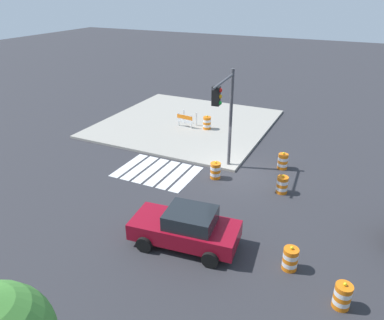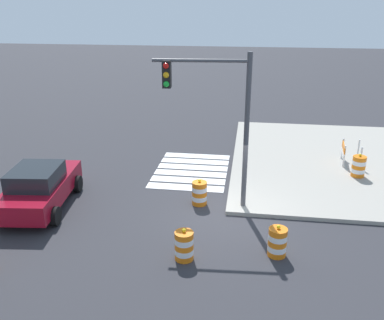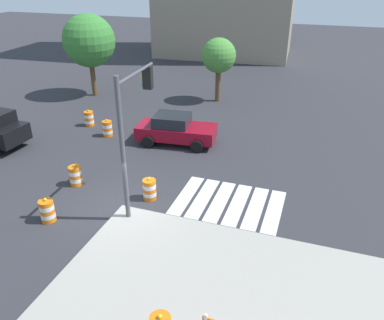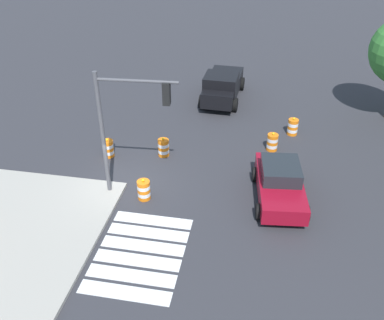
{
  "view_description": "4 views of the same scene",
  "coord_description": "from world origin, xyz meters",
  "px_view_note": "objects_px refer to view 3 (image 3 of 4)",
  "views": [
    {
      "loc": [
        -5.66,
        17.43,
        9.51
      ],
      "look_at": [
        2.25,
        0.85,
        0.7
      ],
      "focal_mm": 34.08,
      "sensor_mm": 36.0,
      "label": 1
    },
    {
      "loc": [
        -13.29,
        -0.7,
        7.15
      ],
      "look_at": [
        2.14,
        1.51,
        1.23
      ],
      "focal_mm": 39.07,
      "sensor_mm": 36.0,
      "label": 2
    },
    {
      "loc": [
        7.0,
        -11.47,
        8.82
      ],
      "look_at": [
        2.11,
        2.57,
        1.33
      ],
      "focal_mm": 36.03,
      "sensor_mm": 36.0,
      "label": 3
    },
    {
      "loc": [
        14.85,
        5.74,
        11.39
      ],
      "look_at": [
        -0.12,
        3.0,
        1.66
      ],
      "focal_mm": 39.58,
      "sensor_mm": 36.0,
      "label": 4
    }
  ],
  "objects_px": {
    "traffic_barrel_near_corner": "(150,189)",
    "street_tree_streetside_mid": "(89,41)",
    "traffic_barrel_far_curb": "(47,211)",
    "traffic_light_pole": "(133,115)",
    "traffic_barrel_median_near": "(76,176)",
    "street_tree_streetside_near": "(219,56)",
    "sports_car": "(175,129)",
    "traffic_barrel_crosswalk_end": "(89,119)",
    "traffic_barrel_median_far": "(107,129)"
  },
  "relations": [
    {
      "from": "traffic_light_pole",
      "to": "traffic_barrel_near_corner",
      "type": "bearing_deg",
      "value": 63.98
    },
    {
      "from": "traffic_barrel_crosswalk_end",
      "to": "street_tree_streetside_mid",
      "type": "distance_m",
      "value": 7.32
    },
    {
      "from": "traffic_barrel_crosswalk_end",
      "to": "traffic_light_pole",
      "type": "height_order",
      "value": "traffic_light_pole"
    },
    {
      "from": "sports_car",
      "to": "street_tree_streetside_near",
      "type": "xyz_separation_m",
      "value": [
        0.15,
        7.99,
        2.42
      ]
    },
    {
      "from": "traffic_barrel_far_curb",
      "to": "sports_car",
      "type": "bearing_deg",
      "value": 76.97
    },
    {
      "from": "sports_car",
      "to": "traffic_barrel_crosswalk_end",
      "type": "xyz_separation_m",
      "value": [
        -5.98,
        0.69,
        -0.36
      ]
    },
    {
      "from": "sports_car",
      "to": "traffic_barrel_median_far",
      "type": "xyz_separation_m",
      "value": [
        -4.08,
        -0.38,
        -0.36
      ]
    },
    {
      "from": "traffic_barrel_near_corner",
      "to": "street_tree_streetside_near",
      "type": "distance_m",
      "value": 14.06
    },
    {
      "from": "traffic_barrel_crosswalk_end",
      "to": "traffic_light_pole",
      "type": "distance_m",
      "value": 10.33
    },
    {
      "from": "traffic_barrel_median_far",
      "to": "street_tree_streetside_mid",
      "type": "relative_size",
      "value": 0.17
    },
    {
      "from": "sports_car",
      "to": "traffic_barrel_median_near",
      "type": "relative_size",
      "value": 4.39
    },
    {
      "from": "traffic_barrel_median_near",
      "to": "traffic_barrel_median_far",
      "type": "height_order",
      "value": "same"
    },
    {
      "from": "sports_car",
      "to": "traffic_light_pole",
      "type": "bearing_deg",
      "value": -82.41
    },
    {
      "from": "traffic_barrel_near_corner",
      "to": "traffic_barrel_crosswalk_end",
      "type": "height_order",
      "value": "same"
    },
    {
      "from": "traffic_barrel_far_curb",
      "to": "traffic_light_pole",
      "type": "xyz_separation_m",
      "value": [
        2.8,
        2.22,
        3.46
      ]
    },
    {
      "from": "traffic_barrel_median_far",
      "to": "traffic_barrel_crosswalk_end",
      "type": "bearing_deg",
      "value": 150.72
    },
    {
      "from": "traffic_barrel_median_near",
      "to": "traffic_barrel_near_corner",
      "type": "bearing_deg",
      "value": 0.08
    },
    {
      "from": "traffic_barrel_far_curb",
      "to": "traffic_light_pole",
      "type": "relative_size",
      "value": 0.19
    },
    {
      "from": "traffic_light_pole",
      "to": "street_tree_streetside_near",
      "type": "relative_size",
      "value": 1.23
    },
    {
      "from": "traffic_barrel_near_corner",
      "to": "traffic_barrel_far_curb",
      "type": "bearing_deg",
      "value": -138.13
    },
    {
      "from": "traffic_barrel_crosswalk_end",
      "to": "traffic_barrel_median_far",
      "type": "relative_size",
      "value": 1.0
    },
    {
      "from": "sports_car",
      "to": "street_tree_streetside_mid",
      "type": "xyz_separation_m",
      "value": [
        -9.07,
        6.27,
        3.21
      ]
    },
    {
      "from": "traffic_barrel_near_corner",
      "to": "street_tree_streetside_mid",
      "type": "relative_size",
      "value": 0.17
    },
    {
      "from": "traffic_barrel_crosswalk_end",
      "to": "street_tree_streetside_near",
      "type": "height_order",
      "value": "street_tree_streetside_near"
    },
    {
      "from": "traffic_barrel_near_corner",
      "to": "traffic_light_pole",
      "type": "xyz_separation_m",
      "value": [
        -0.24,
        -0.5,
        3.46
      ]
    },
    {
      "from": "traffic_barrel_median_near",
      "to": "street_tree_streetside_mid",
      "type": "height_order",
      "value": "street_tree_streetside_mid"
    },
    {
      "from": "sports_car",
      "to": "street_tree_streetside_near",
      "type": "height_order",
      "value": "street_tree_streetside_near"
    },
    {
      "from": "traffic_barrel_median_far",
      "to": "street_tree_streetside_near",
      "type": "relative_size",
      "value": 0.23
    },
    {
      "from": "traffic_barrel_far_curb",
      "to": "traffic_light_pole",
      "type": "height_order",
      "value": "traffic_light_pole"
    },
    {
      "from": "sports_car",
      "to": "traffic_barrel_far_curb",
      "type": "bearing_deg",
      "value": -103.03
    },
    {
      "from": "sports_car",
      "to": "street_tree_streetside_mid",
      "type": "bearing_deg",
      "value": 145.34
    },
    {
      "from": "traffic_barrel_median_near",
      "to": "street_tree_streetside_near",
      "type": "height_order",
      "value": "street_tree_streetside_near"
    },
    {
      "from": "traffic_barrel_crosswalk_end",
      "to": "traffic_barrel_far_curb",
      "type": "bearing_deg",
      "value": -66.35
    },
    {
      "from": "traffic_barrel_median_far",
      "to": "street_tree_streetside_near",
      "type": "xyz_separation_m",
      "value": [
        4.24,
        8.37,
        2.78
      ]
    },
    {
      "from": "traffic_barrel_near_corner",
      "to": "street_tree_streetside_mid",
      "type": "height_order",
      "value": "street_tree_streetside_mid"
    },
    {
      "from": "traffic_barrel_crosswalk_end",
      "to": "sports_car",
      "type": "bearing_deg",
      "value": -6.57
    },
    {
      "from": "traffic_barrel_far_curb",
      "to": "street_tree_streetside_near",
      "type": "height_order",
      "value": "street_tree_streetside_near"
    },
    {
      "from": "traffic_barrel_near_corner",
      "to": "traffic_barrel_crosswalk_end",
      "type": "xyz_separation_m",
      "value": [
        -7.06,
        6.45,
        0.0
      ]
    },
    {
      "from": "traffic_barrel_median_near",
      "to": "street_tree_streetside_mid",
      "type": "relative_size",
      "value": 0.17
    },
    {
      "from": "traffic_barrel_median_near",
      "to": "street_tree_streetside_near",
      "type": "bearing_deg",
      "value": 78.87
    },
    {
      "from": "traffic_barrel_median_far",
      "to": "street_tree_streetside_near",
      "type": "height_order",
      "value": "street_tree_streetside_near"
    },
    {
      "from": "traffic_light_pole",
      "to": "street_tree_streetside_mid",
      "type": "relative_size",
      "value": 0.93
    },
    {
      "from": "traffic_barrel_near_corner",
      "to": "traffic_barrel_far_curb",
      "type": "height_order",
      "value": "same"
    },
    {
      "from": "street_tree_streetside_near",
      "to": "traffic_barrel_median_near",
      "type": "bearing_deg",
      "value": -101.13
    },
    {
      "from": "sports_car",
      "to": "traffic_barrel_near_corner",
      "type": "bearing_deg",
      "value": -79.4
    },
    {
      "from": "street_tree_streetside_mid",
      "to": "traffic_barrel_median_near",
      "type": "bearing_deg",
      "value": -61.54
    },
    {
      "from": "traffic_barrel_crosswalk_end",
      "to": "street_tree_streetside_near",
      "type": "bearing_deg",
      "value": 49.98
    },
    {
      "from": "traffic_barrel_near_corner",
      "to": "traffic_barrel_crosswalk_end",
      "type": "bearing_deg",
      "value": 137.59
    },
    {
      "from": "sports_car",
      "to": "traffic_light_pole",
      "type": "distance_m",
      "value": 7.03
    },
    {
      "from": "traffic_barrel_median_near",
      "to": "street_tree_streetside_near",
      "type": "relative_size",
      "value": 0.23
    }
  ]
}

